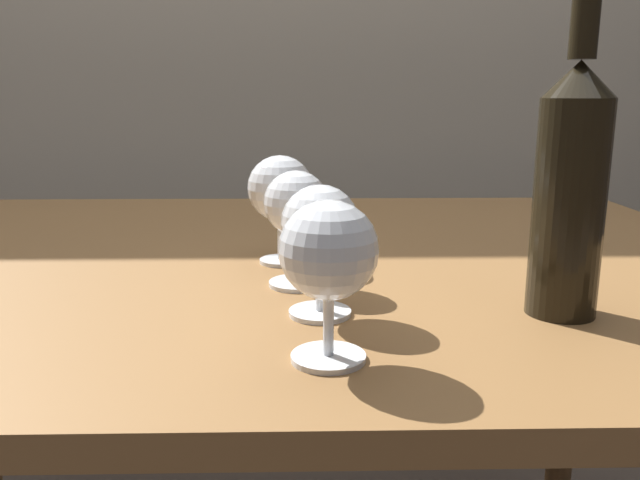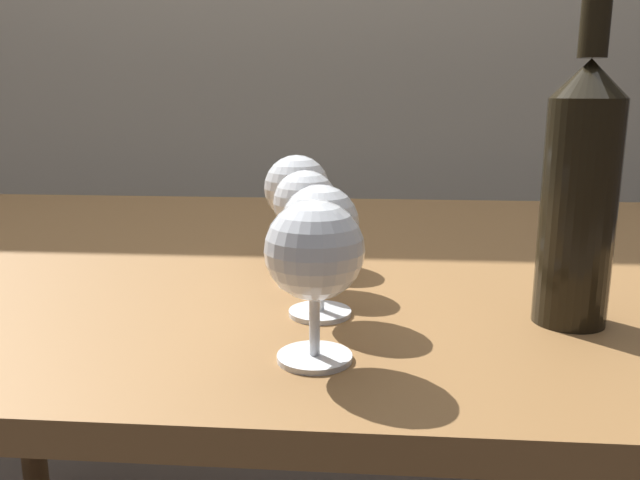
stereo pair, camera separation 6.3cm
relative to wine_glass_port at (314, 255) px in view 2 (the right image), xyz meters
The scene contains 6 objects.
dining_table 0.41m from the wine_glass_port, 103.70° to the left, with size 1.40×0.96×0.75m.
wine_glass_port is the anchor object (origin of this frame).
wine_glass_pinot 0.11m from the wine_glass_port, 92.30° to the left, with size 0.08×0.08×0.13m.
wine_glass_merlot 0.22m from the wine_glass_port, 97.79° to the left, with size 0.07×0.07×0.13m.
wine_glass_rose 0.32m from the wine_glass_port, 99.18° to the left, with size 0.08×0.08×0.14m.
wine_bottle 0.27m from the wine_glass_port, 24.99° to the left, with size 0.07×0.07×0.34m.
Camera 2 is at (0.13, -0.86, 0.97)m, focal length 35.89 mm.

